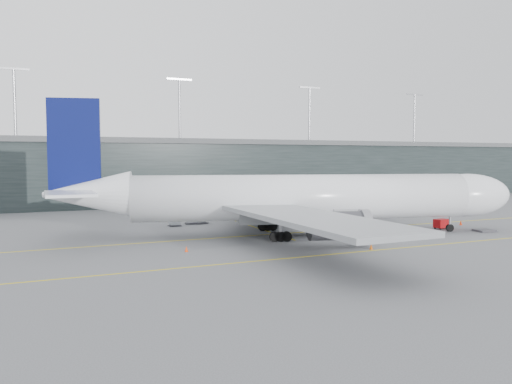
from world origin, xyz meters
name	(u,v)px	position (x,y,z in m)	size (l,w,h in m)	color
ground	(233,232)	(0.00, 0.00, 0.00)	(320.00, 320.00, 0.00)	#515155
taxiline_a	(243,236)	(0.00, -4.00, 0.01)	(160.00, 0.25, 0.02)	gold
taxiline_b	(298,257)	(0.00, -20.00, 0.01)	(160.00, 0.25, 0.02)	gold
taxiline_lead_main	(220,216)	(5.00, 20.00, 0.01)	(0.25, 60.00, 0.02)	gold
terminal	(150,171)	(0.00, 58.00, 7.62)	(240.00, 36.00, 29.00)	black
main_aircraft	(299,198)	(7.50, -6.34, 5.22)	(65.44, 60.26, 18.60)	white
jet_bridge	(303,185)	(25.21, 24.42, 5.13)	(7.67, 45.02, 6.85)	#2E2F34
gse_cart	(441,223)	(30.62, -9.44, 0.83)	(2.36, 1.68, 1.49)	#AB0C0F
baggage_dolly	(484,230)	(34.39, -14.17, 0.16)	(2.72, 2.17, 0.27)	#3C3C41
uld_a	(174,221)	(-6.24, 9.64, 0.91)	(1.99, 1.63, 1.74)	#3D3D42
uld_b	(191,218)	(-3.02, 11.11, 0.99)	(2.19, 1.82, 1.88)	#3D3D42
uld_c	(201,218)	(-1.54, 10.87, 1.00)	(2.32, 1.97, 1.91)	#3D3D42
cone_nose	(461,223)	(36.55, -7.56, 0.38)	(0.48, 0.48, 0.76)	red
cone_wing_stbd	(371,246)	(10.25, -19.29, 0.35)	(0.44, 0.44, 0.70)	#D2560B
cone_wing_port	(266,218)	(10.71, 11.58, 0.34)	(0.42, 0.42, 0.67)	orange
cone_tail	(186,249)	(-10.35, -11.97, 0.33)	(0.42, 0.42, 0.67)	#F9400D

